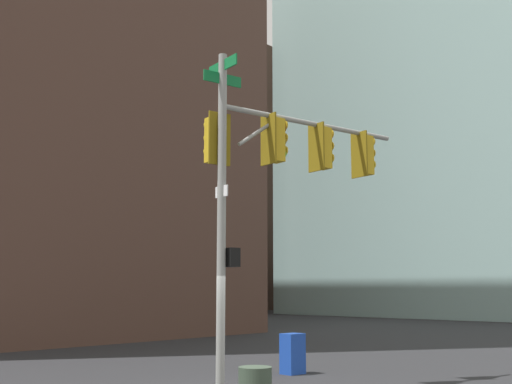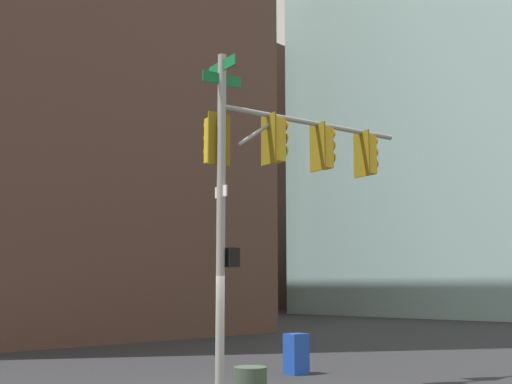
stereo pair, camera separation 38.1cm
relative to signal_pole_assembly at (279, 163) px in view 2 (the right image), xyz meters
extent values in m
cylinder|color=gray|center=(0.26, 1.55, -1.42)|extent=(0.19, 0.19, 7.31)
cylinder|color=gray|center=(-0.25, -0.98, 1.07)|extent=(1.14, 5.10, 0.12)
cylinder|color=gray|center=(0.08, 0.64, 0.62)|extent=(0.29, 1.03, 0.75)
cube|color=#0F6B33|center=(0.26, 1.55, 1.99)|extent=(1.07, 0.24, 0.24)
cube|color=#0F6B33|center=(0.26, 1.55, 1.69)|extent=(0.22, 0.94, 0.24)
cube|color=white|center=(0.26, 1.55, -0.80)|extent=(0.45, 0.12, 0.24)
cube|color=gold|center=(-0.02, 0.14, 0.51)|extent=(0.40, 0.40, 1.00)
cube|color=#775E0F|center=(0.02, 0.33, 0.51)|extent=(0.54, 0.15, 1.16)
sphere|color=#470A07|center=(-0.06, -0.06, 0.81)|extent=(0.20, 0.20, 0.20)
cylinder|color=gold|center=(-0.07, -0.12, 0.90)|extent=(0.23, 0.08, 0.23)
sphere|color=#4C330A|center=(-0.06, -0.06, 0.51)|extent=(0.20, 0.20, 0.20)
cylinder|color=gold|center=(-0.07, -0.12, 0.60)|extent=(0.23, 0.08, 0.23)
sphere|color=green|center=(-0.06, -0.06, 0.21)|extent=(0.20, 0.20, 0.20)
cylinder|color=gold|center=(-0.07, -0.12, 0.30)|extent=(0.23, 0.08, 0.23)
cube|color=gold|center=(-0.31, -1.27, 0.51)|extent=(0.40, 0.40, 1.00)
cube|color=#775E0F|center=(-0.27, -1.08, 0.51)|extent=(0.54, 0.15, 1.16)
sphere|color=red|center=(-0.35, -1.47, 0.81)|extent=(0.20, 0.20, 0.20)
cylinder|color=gold|center=(-0.36, -1.53, 0.90)|extent=(0.23, 0.08, 0.23)
sphere|color=#4C330A|center=(-0.35, -1.47, 0.51)|extent=(0.20, 0.20, 0.20)
cylinder|color=gold|center=(-0.36, -1.53, 0.60)|extent=(0.23, 0.08, 0.23)
sphere|color=#0A3819|center=(-0.35, -1.47, 0.21)|extent=(0.20, 0.20, 0.20)
cylinder|color=gold|center=(-0.36, -1.53, 0.30)|extent=(0.23, 0.08, 0.23)
cube|color=gold|center=(-0.59, -2.68, 0.51)|extent=(0.40, 0.40, 1.00)
cube|color=#775E0F|center=(-0.55, -2.49, 0.51)|extent=(0.54, 0.15, 1.16)
sphere|color=#470A07|center=(-0.63, -2.88, 0.81)|extent=(0.20, 0.20, 0.20)
cylinder|color=gold|center=(-0.64, -2.94, 0.90)|extent=(0.23, 0.08, 0.23)
sphere|color=#4C330A|center=(-0.63, -2.88, 0.51)|extent=(0.20, 0.20, 0.20)
cylinder|color=gold|center=(-0.64, -2.94, 0.60)|extent=(0.23, 0.08, 0.23)
sphere|color=green|center=(-0.63, -2.88, 0.21)|extent=(0.20, 0.20, 0.20)
cylinder|color=gold|center=(-0.64, -2.94, 0.30)|extent=(0.23, 0.08, 0.23)
cube|color=gold|center=(0.55, 1.49, 0.37)|extent=(0.40, 0.40, 1.00)
cube|color=#775E0F|center=(0.37, 1.53, 0.37)|extent=(0.15, 0.54, 1.16)
sphere|color=red|center=(0.75, 1.45, 0.67)|extent=(0.20, 0.20, 0.20)
cylinder|color=gold|center=(0.82, 1.44, 0.76)|extent=(0.08, 0.23, 0.23)
sphere|color=#4C330A|center=(0.75, 1.45, 0.37)|extent=(0.20, 0.20, 0.20)
cylinder|color=gold|center=(0.82, 1.44, 0.46)|extent=(0.08, 0.23, 0.23)
sphere|color=#0A3819|center=(0.75, 1.45, 0.07)|extent=(0.20, 0.20, 0.20)
cylinder|color=gold|center=(0.82, 1.44, 0.16)|extent=(0.08, 0.23, 0.23)
cube|color=black|center=(0.22, 1.31, -2.19)|extent=(0.40, 0.32, 0.40)
cube|color=#EA5914|center=(0.19, 1.18, -2.19)|extent=(0.25, 0.07, 0.28)
cube|color=#193FA5|center=(1.71, -2.52, -4.55)|extent=(0.49, 0.60, 1.05)
cube|color=#4C3328|center=(42.71, -31.79, 9.07)|extent=(16.77, 19.60, 28.29)
cube|color=brown|center=(24.07, -55.98, 13.66)|extent=(18.71, 18.23, 37.46)
camera|label=1|loc=(-9.32, 10.90, -2.81)|focal=44.78mm
camera|label=2|loc=(-9.60, 10.64, -2.81)|focal=44.78mm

